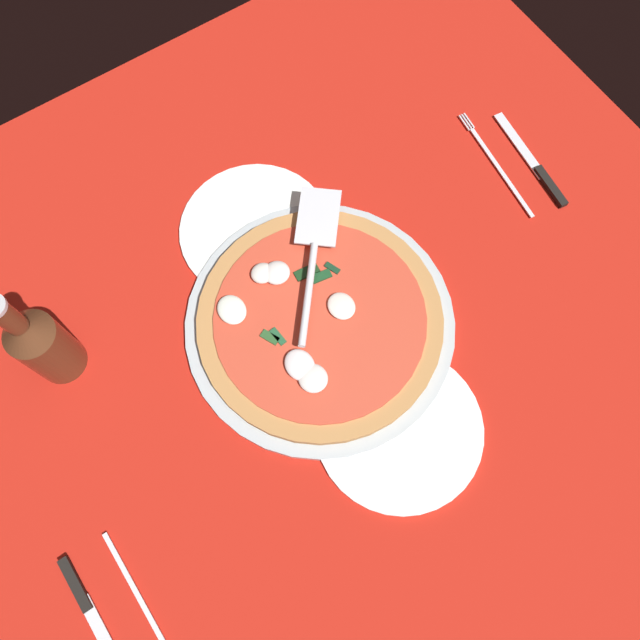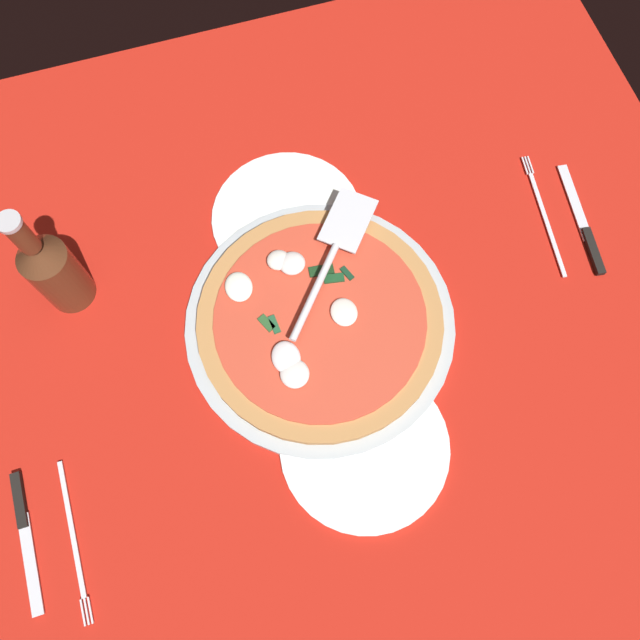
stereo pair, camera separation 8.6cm
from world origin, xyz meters
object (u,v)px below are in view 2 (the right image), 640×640
Objects in this scene: pizza at (318,320)px; place_setting_near at (564,223)px; pizza_server at (332,254)px; dinner_plate_right at (287,218)px; beer_bottle at (53,269)px; place_setting_far at (49,534)px; dinner_plate_left at (365,447)px.

place_setting_near is at bearing -83.41° from pizza.
place_setting_near is (4.47, -38.70, -1.91)cm from pizza.
pizza_server reaches higher than pizza.
beer_bottle is (-2.39, 31.66, 7.34)cm from dinner_plate_right.
pizza_server is at bearing 92.03° from place_setting_near.
place_setting_near is at bearing 104.17° from place_setting_far.
beer_bottle is at bearing 94.32° from dinner_plate_right.
beer_bottle reaches higher than place_setting_far.
pizza_server is 0.90× the size of place_setting_near.
dinner_plate_right is at bearing -85.68° from beer_bottle.
pizza_server is at bearing 117.94° from place_setting_far.
place_setting_far is (-23.88, 43.68, -4.40)cm from pizza_server.
pizza is at bearing -169.44° from pizza_server.
pizza is 34.91cm from beer_bottle.
pizza_server is at bearing -101.37° from beer_bottle.
pizza_server reaches higher than dinner_plate_right.
place_setting_far is at bearing 112.49° from pizza.
beer_bottle is (31.01, -8.23, 7.49)cm from place_setting_far.
place_setting_near is (22.13, -37.93, -0.15)cm from dinner_plate_left.
place_setting_near is 1.08× the size of beer_bottle.
beer_bottle reaches higher than place_setting_near.
dinner_plate_right is 0.97× the size of place_setting_near.
pizza is at bearing 178.33° from dinner_plate_right.
pizza reaches higher than dinner_plate_right.
place_setting_near is at bearing -108.30° from dinner_plate_right.
pizza_server is at bearing -158.29° from dinner_plate_right.
dinner_plate_left is 46.05cm from beer_bottle.
place_setting_far is 32.95cm from beer_bottle.
pizza_server is 0.99× the size of place_setting_far.
pizza_server is at bearing -7.95° from dinner_plate_left.
pizza is 1.48× the size of place_setting_near.
dinner_plate_left is 40.18cm from place_setting_far.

